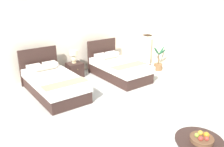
% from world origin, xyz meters
% --- Properties ---
extents(ground_plane, '(9.91, 10.00, 0.02)m').
position_xyz_m(ground_plane, '(0.00, 0.00, -0.01)').
color(ground_plane, '#B1AEA9').
extents(wall_back, '(9.91, 0.12, 2.87)m').
position_xyz_m(wall_back, '(0.00, 3.20, 1.44)').
color(wall_back, silver).
rests_on(wall_back, ground).
extents(wall_side_right, '(0.12, 5.60, 2.87)m').
position_xyz_m(wall_side_right, '(3.15, 0.40, 1.44)').
color(wall_side_right, beige).
rests_on(wall_side_right, ground).
extents(bed_near_window, '(1.20, 2.25, 1.09)m').
position_xyz_m(bed_near_window, '(-1.11, 1.86, 0.30)').
color(bed_near_window, '#34211D').
rests_on(bed_near_window, ground).
extents(bed_near_corner, '(1.17, 2.10, 1.09)m').
position_xyz_m(bed_near_corner, '(1.11, 1.86, 0.30)').
color(bed_near_corner, '#34211D').
rests_on(bed_near_corner, ground).
extents(nightstand, '(0.49, 0.44, 0.47)m').
position_xyz_m(nightstand, '(-0.04, 2.71, 0.24)').
color(nightstand, '#34211D').
rests_on(nightstand, ground).
extents(table_lamp, '(0.26, 0.26, 0.41)m').
position_xyz_m(table_lamp, '(-0.04, 2.73, 0.73)').
color(table_lamp, beige).
rests_on(table_lamp, nightstand).
extents(coffee_table, '(0.77, 0.77, 0.46)m').
position_xyz_m(coffee_table, '(-0.23, -2.16, 0.37)').
color(coffee_table, '#34211D').
rests_on(coffee_table, ground).
extents(fruit_bowl, '(0.37, 0.37, 0.15)m').
position_xyz_m(fruit_bowl, '(-0.24, -2.20, 0.52)').
color(fruit_bowl, brown).
rests_on(fruit_bowl, coffee_table).
extents(floor_lamp_corner, '(0.25, 0.25, 1.16)m').
position_xyz_m(floor_lamp_corner, '(2.76, 2.31, 0.58)').
color(floor_lamp_corner, black).
rests_on(floor_lamp_corner, ground).
extents(potted_palm, '(0.55, 0.57, 0.87)m').
position_xyz_m(potted_palm, '(2.70, 1.64, 0.23)').
color(potted_palm, brown).
rests_on(potted_palm, ground).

